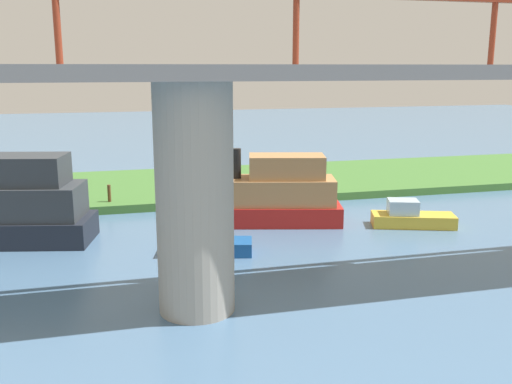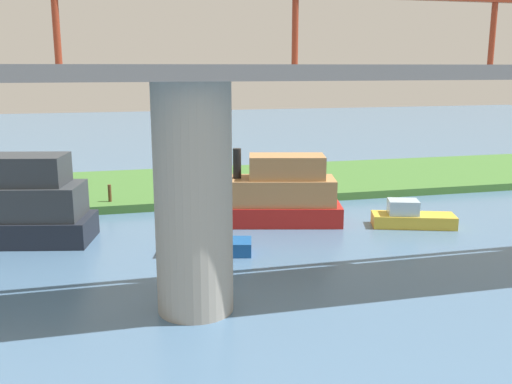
# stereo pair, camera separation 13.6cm
# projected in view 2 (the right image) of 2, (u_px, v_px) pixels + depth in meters

# --- Properties ---
(ground_plane) EXTENTS (160.00, 160.00, 0.00)m
(ground_plane) POSITION_uv_depth(u_px,v_px,m) (246.00, 206.00, 35.37)
(ground_plane) COLOR #4C7093
(grassy_bank) EXTENTS (80.00, 12.00, 0.50)m
(grassy_bank) POSITION_uv_depth(u_px,v_px,m) (227.00, 184.00, 41.00)
(grassy_bank) COLOR #427533
(grassy_bank) RESTS_ON ground
(bridge_pylon) EXTENTS (2.66, 2.66, 8.00)m
(bridge_pylon) POSITION_uv_depth(u_px,v_px,m) (193.00, 200.00, 19.50)
(bridge_pylon) COLOR #9E998E
(bridge_pylon) RESTS_ON ground
(bridge_span) EXTENTS (59.03, 4.30, 3.25)m
(bridge_span) POSITION_uv_depth(u_px,v_px,m) (190.00, 65.00, 18.55)
(bridge_span) COLOR slate
(bridge_span) RESTS_ON bridge_pylon
(person_on_bank) EXTENTS (0.49, 0.49, 1.39)m
(person_on_bank) POSITION_uv_depth(u_px,v_px,m) (293.00, 174.00, 39.29)
(person_on_bank) COLOR #2D334C
(person_on_bank) RESTS_ON grassy_bank
(mooring_post) EXTENTS (0.20, 0.20, 1.03)m
(mooring_post) POSITION_uv_depth(u_px,v_px,m) (110.00, 193.00, 34.34)
(mooring_post) COLOR brown
(mooring_post) RESTS_ON grassy_bank
(houseboat_blue) EXTENTS (9.69, 5.02, 4.72)m
(houseboat_blue) POSITION_uv_depth(u_px,v_px,m) (2.00, 207.00, 27.84)
(houseboat_blue) COLOR #1E232D
(houseboat_blue) RESTS_ON ground
(pontoon_yellow) EXTENTS (4.28, 2.36, 1.35)m
(pontoon_yellow) POSITION_uv_depth(u_px,v_px,m) (204.00, 243.00, 26.34)
(pontoon_yellow) COLOR #195199
(pontoon_yellow) RESTS_ON ground
(motorboat_white) EXTENTS (8.50, 4.57, 4.13)m
(motorboat_white) POSITION_uv_depth(u_px,v_px,m) (272.00, 196.00, 31.32)
(motorboat_white) COLOR red
(motorboat_white) RESTS_ON ground
(riverboat_paddlewheel) EXTENTS (4.63, 2.87, 1.45)m
(riverboat_paddlewheel) POSITION_uv_depth(u_px,v_px,m) (411.00, 217.00, 30.82)
(riverboat_paddlewheel) COLOR gold
(riverboat_paddlewheel) RESTS_ON ground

